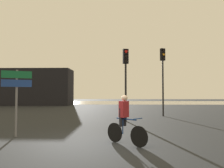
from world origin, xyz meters
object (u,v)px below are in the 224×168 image
Objects in this scene: direction_sign_post at (17,90)px; traffic_light_center at (126,71)px; traffic_light_far_right at (163,69)px; cyclist at (125,119)px; distant_building at (17,87)px.

traffic_light_center is at bearing -156.16° from direction_sign_post.
traffic_light_far_right is 3.12× the size of cyclist.
distant_building reaches higher than traffic_light_far_right.
direction_sign_post is (10.70, -23.23, -0.82)m from distant_building.
distant_building is at bearing -62.23° from traffic_light_center.
traffic_light_center is 6.74m from direction_sign_post.
cyclist is (4.16, -1.14, -0.97)m from direction_sign_post.
traffic_light_far_right is at bearing -156.90° from direction_sign_post.
distant_building is 6.08× the size of direction_sign_post.
distant_building is 23.69m from traffic_light_far_right.
traffic_light_center is 2.72× the size of cyclist.
distant_building reaches higher than direction_sign_post.
direction_sign_post is 1.60× the size of cyclist.
traffic_light_far_right is at bearing -145.86° from traffic_light_center.
cyclist is (-0.28, -6.04, -2.24)m from traffic_light_center.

